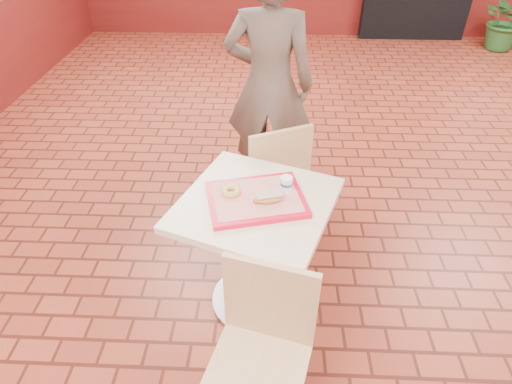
{
  "coord_description": "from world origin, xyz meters",
  "views": [
    {
      "loc": [
        -0.94,
        -2.18,
        2.16
      ],
      "look_at": [
        -1.02,
        -0.46,
        0.85
      ],
      "focal_mm": 30.0,
      "sensor_mm": 36.0,
      "label": 1
    }
  ],
  "objects_px": {
    "chair_main_front": "(262,346)",
    "potted_plant": "(508,20)",
    "serving_tray": "(256,199)",
    "long_john_donut": "(268,198)",
    "chair_main_back": "(273,176)",
    "ring_donut": "(231,191)",
    "main_table": "(256,238)",
    "customer": "(269,86)",
    "paper_cup": "(286,184)"
  },
  "relations": [
    {
      "from": "chair_main_front",
      "to": "serving_tray",
      "type": "bearing_deg",
      "value": 109.58
    },
    {
      "from": "customer",
      "to": "chair_main_back",
      "type": "bearing_deg",
      "value": 99.0
    },
    {
      "from": "main_table",
      "to": "serving_tray",
      "type": "height_order",
      "value": "serving_tray"
    },
    {
      "from": "serving_tray",
      "to": "ring_donut",
      "type": "xyz_separation_m",
      "value": [
        -0.13,
        0.02,
        0.03
      ]
    },
    {
      "from": "paper_cup",
      "to": "ring_donut",
      "type": "bearing_deg",
      "value": -171.93
    },
    {
      "from": "serving_tray",
      "to": "main_table",
      "type": "bearing_deg",
      "value": 90.0
    },
    {
      "from": "long_john_donut",
      "to": "serving_tray",
      "type": "bearing_deg",
      "value": 150.26
    },
    {
      "from": "main_table",
      "to": "ring_donut",
      "type": "xyz_separation_m",
      "value": [
        -0.13,
        0.02,
        0.31
      ]
    },
    {
      "from": "main_table",
      "to": "customer",
      "type": "bearing_deg",
      "value": 88.01
    },
    {
      "from": "chair_main_front",
      "to": "potted_plant",
      "type": "distance_m",
      "value": 6.46
    },
    {
      "from": "chair_main_front",
      "to": "ring_donut",
      "type": "height_order",
      "value": "chair_main_front"
    },
    {
      "from": "chair_main_back",
      "to": "long_john_donut",
      "type": "bearing_deg",
      "value": 63.58
    },
    {
      "from": "long_john_donut",
      "to": "potted_plant",
      "type": "distance_m",
      "value": 5.96
    },
    {
      "from": "chair_main_back",
      "to": "long_john_donut",
      "type": "height_order",
      "value": "chair_main_back"
    },
    {
      "from": "serving_tray",
      "to": "ring_donut",
      "type": "relative_size",
      "value": 4.85
    },
    {
      "from": "paper_cup",
      "to": "customer",
      "type": "bearing_deg",
      "value": 95.48
    },
    {
      "from": "chair_main_front",
      "to": "customer",
      "type": "distance_m",
      "value": 1.92
    },
    {
      "from": "main_table",
      "to": "serving_tray",
      "type": "bearing_deg",
      "value": -90.0
    },
    {
      "from": "main_table",
      "to": "chair_main_front",
      "type": "distance_m",
      "value": 0.65
    },
    {
      "from": "chair_main_front",
      "to": "ring_donut",
      "type": "distance_m",
      "value": 0.77
    },
    {
      "from": "serving_tray",
      "to": "long_john_donut",
      "type": "relative_size",
      "value": 3.01
    },
    {
      "from": "potted_plant",
      "to": "ring_donut",
      "type": "bearing_deg",
      "value": -126.45
    },
    {
      "from": "main_table",
      "to": "ring_donut",
      "type": "height_order",
      "value": "ring_donut"
    },
    {
      "from": "serving_tray",
      "to": "chair_main_front",
      "type": "bearing_deg",
      "value": -85.2
    },
    {
      "from": "main_table",
      "to": "chair_main_front",
      "type": "height_order",
      "value": "chair_main_front"
    },
    {
      "from": "chair_main_front",
      "to": "potted_plant",
      "type": "bearing_deg",
      "value": 73.18
    },
    {
      "from": "main_table",
      "to": "paper_cup",
      "type": "height_order",
      "value": "paper_cup"
    },
    {
      "from": "chair_main_front",
      "to": "long_john_donut",
      "type": "distance_m",
      "value": 0.7
    },
    {
      "from": "paper_cup",
      "to": "potted_plant",
      "type": "bearing_deg",
      "value": 55.57
    },
    {
      "from": "chair_main_back",
      "to": "customer",
      "type": "xyz_separation_m",
      "value": [
        -0.04,
        0.59,
        0.39
      ]
    },
    {
      "from": "main_table",
      "to": "chair_main_back",
      "type": "bearing_deg",
      "value": 82.45
    },
    {
      "from": "long_john_donut",
      "to": "potted_plant",
      "type": "xyz_separation_m",
      "value": [
        3.38,
        4.89,
        -0.43
      ]
    },
    {
      "from": "potted_plant",
      "to": "main_table",
      "type": "bearing_deg",
      "value": -125.31
    },
    {
      "from": "ring_donut",
      "to": "paper_cup",
      "type": "height_order",
      "value": "paper_cup"
    },
    {
      "from": "chair_main_front",
      "to": "serving_tray",
      "type": "distance_m",
      "value": 0.72
    },
    {
      "from": "chair_main_back",
      "to": "ring_donut",
      "type": "distance_m",
      "value": 0.73
    },
    {
      "from": "paper_cup",
      "to": "potted_plant",
      "type": "distance_m",
      "value": 5.83
    },
    {
      "from": "chair_main_front",
      "to": "potted_plant",
      "type": "height_order",
      "value": "chair_main_front"
    },
    {
      "from": "main_table",
      "to": "ring_donut",
      "type": "distance_m",
      "value": 0.33
    },
    {
      "from": "ring_donut",
      "to": "chair_main_back",
      "type": "bearing_deg",
      "value": 70.76
    },
    {
      "from": "chair_main_front",
      "to": "paper_cup",
      "type": "distance_m",
      "value": 0.8
    },
    {
      "from": "chair_main_front",
      "to": "customer",
      "type": "relative_size",
      "value": 0.5
    },
    {
      "from": "serving_tray",
      "to": "paper_cup",
      "type": "xyz_separation_m",
      "value": [
        0.15,
        0.06,
        0.06
      ]
    },
    {
      "from": "chair_main_front",
      "to": "ring_donut",
      "type": "xyz_separation_m",
      "value": [
        -0.18,
        0.67,
        0.34
      ]
    },
    {
      "from": "long_john_donut",
      "to": "potted_plant",
      "type": "relative_size",
      "value": 0.19
    },
    {
      "from": "customer",
      "to": "ring_donut",
      "type": "xyz_separation_m",
      "value": [
        -0.17,
        -1.21,
        -0.06
      ]
    },
    {
      "from": "chair_main_front",
      "to": "chair_main_back",
      "type": "bearing_deg",
      "value": 103.43
    },
    {
      "from": "main_table",
      "to": "customer",
      "type": "xyz_separation_m",
      "value": [
        0.04,
        1.23,
        0.37
      ]
    },
    {
      "from": "serving_tray",
      "to": "paper_cup",
      "type": "distance_m",
      "value": 0.18
    },
    {
      "from": "main_table",
      "to": "ring_donut",
      "type": "bearing_deg",
      "value": 170.4
    }
  ]
}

